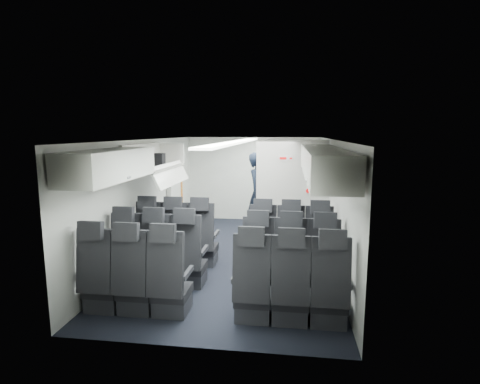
% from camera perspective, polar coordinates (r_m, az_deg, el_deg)
% --- Properties ---
extents(cabin_shell, '(3.41, 6.01, 2.16)m').
position_cam_1_polar(cabin_shell, '(6.76, -0.45, -0.75)').
color(cabin_shell, black).
rests_on(cabin_shell, ground).
extents(seat_row_front, '(3.33, 0.56, 1.24)m').
position_cam_1_polar(seat_row_front, '(6.42, -1.12, -7.92)').
color(seat_row_front, black).
rests_on(seat_row_front, cabin_shell).
extents(seat_row_mid, '(3.33, 0.56, 1.24)m').
position_cam_1_polar(seat_row_mid, '(5.57, -2.54, -10.62)').
color(seat_row_mid, black).
rests_on(seat_row_mid, cabin_shell).
extents(seat_row_rear, '(3.33, 0.56, 1.24)m').
position_cam_1_polar(seat_row_rear, '(4.75, -4.51, -14.24)').
color(seat_row_rear, black).
rests_on(seat_row_rear, cabin_shell).
extents(overhead_bin_left_rear, '(0.53, 1.80, 0.40)m').
position_cam_1_polar(overhead_bin_left_rear, '(5.17, -19.30, 3.89)').
color(overhead_bin_left_rear, white).
rests_on(overhead_bin_left_rear, cabin_shell).
extents(overhead_bin_left_front_open, '(0.64, 1.70, 0.72)m').
position_cam_1_polar(overhead_bin_left_front_open, '(6.80, -12.92, 4.28)').
color(overhead_bin_left_front_open, '#9E9E93').
rests_on(overhead_bin_left_front_open, cabin_shell).
extents(overhead_bin_right_rear, '(0.53, 1.80, 0.40)m').
position_cam_1_polar(overhead_bin_right_rear, '(4.64, 13.36, 3.61)').
color(overhead_bin_right_rear, white).
rests_on(overhead_bin_right_rear, cabin_shell).
extents(overhead_bin_right_front, '(0.53, 1.70, 0.40)m').
position_cam_1_polar(overhead_bin_right_front, '(6.38, 11.83, 5.12)').
color(overhead_bin_right_front, white).
rests_on(overhead_bin_right_front, cabin_shell).
extents(bulkhead_partition, '(1.40, 0.15, 2.13)m').
position_cam_1_polar(bulkhead_partition, '(7.49, 7.86, -0.23)').
color(bulkhead_partition, white).
rests_on(bulkhead_partition, cabin_shell).
extents(galley_unit, '(0.85, 0.52, 1.90)m').
position_cam_1_polar(galley_unit, '(9.41, 7.63, 0.91)').
color(galley_unit, '#939399').
rests_on(galley_unit, cabin_shell).
extents(boarding_door, '(0.12, 1.27, 1.86)m').
position_cam_1_polar(boarding_door, '(8.65, -9.80, 0.16)').
color(boarding_door, silver).
rests_on(boarding_door, cabin_shell).
extents(flight_attendant, '(0.62, 0.77, 1.85)m').
position_cam_1_polar(flight_attendant, '(8.26, 2.84, -0.35)').
color(flight_attendant, black).
rests_on(flight_attendant, ground).
extents(carry_on_bag, '(0.39, 0.29, 0.22)m').
position_cam_1_polar(carry_on_bag, '(6.75, -13.02, 4.84)').
color(carry_on_bag, black).
rests_on(carry_on_bag, overhead_bin_left_front_open).
extents(papers, '(0.21, 0.08, 0.15)m').
position_cam_1_polar(papers, '(8.18, 4.15, 0.52)').
color(papers, white).
rests_on(papers, flight_attendant).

